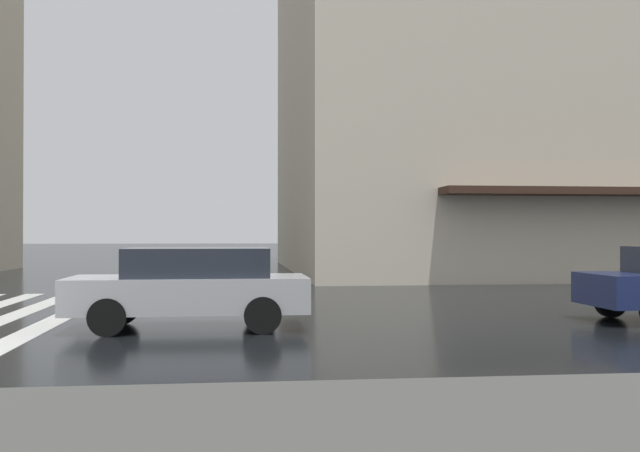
% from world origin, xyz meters
% --- Properties ---
extents(car_silver, '(1.85, 4.10, 1.41)m').
position_xyz_m(car_silver, '(2.50, -4.76, 0.76)').
color(car_silver, '#B7B7BC').
rests_on(car_silver, ground_plane).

